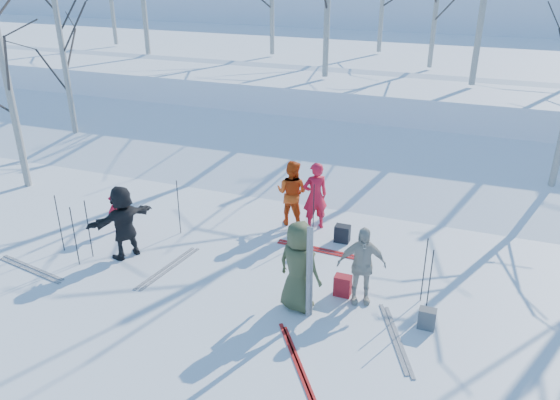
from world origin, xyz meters
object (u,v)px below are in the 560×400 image
at_px(skier_cream_east, 361,265).
at_px(backpack_grey, 427,319).
at_px(dog, 308,247).
at_px(skier_grey_west, 123,222).
at_px(skier_olive_center, 299,267).
at_px(skier_redor_behind, 292,193).
at_px(backpack_dark, 342,234).
at_px(backpack_red, 343,286).
at_px(skier_red_seated, 118,212).
at_px(skier_red_north, 315,196).

height_order(skier_cream_east, backpack_grey, skier_cream_east).
bearing_deg(dog, skier_grey_west, -26.28).
xyz_separation_m(skier_olive_center, skier_redor_behind, (-1.27, 3.23, -0.07)).
height_order(dog, backpack_dark, dog).
xyz_separation_m(skier_grey_west, backpack_red, (4.78, 0.18, -0.61)).
relative_size(skier_redor_behind, skier_red_seated, 1.66).
bearing_deg(backpack_red, backpack_grey, -15.81).
distance_m(skier_redor_behind, dog, 1.75).
bearing_deg(skier_red_seated, backpack_grey, -87.48).
relative_size(skier_olive_center, skier_grey_west, 1.07).
bearing_deg(skier_olive_center, skier_grey_west, 8.22).
bearing_deg(skier_grey_west, dog, 136.50).
height_order(skier_grey_west, dog, skier_grey_west).
distance_m(skier_red_seated, skier_grey_west, 1.32).
bearing_deg(skier_red_north, backpack_dark, 115.37).
height_order(backpack_red, backpack_grey, backpack_red).
xyz_separation_m(skier_grey_west, backpack_grey, (6.42, -0.29, -0.63)).
height_order(skier_grey_west, backpack_dark, skier_grey_west).
height_order(skier_cream_east, skier_grey_west, skier_grey_west).
relative_size(skier_redor_behind, backpack_red, 3.85).
distance_m(skier_olive_center, backpack_dark, 2.85).
xyz_separation_m(backpack_grey, backpack_dark, (-2.19, 2.55, 0.01)).
bearing_deg(skier_redor_behind, skier_red_seated, 31.27).
xyz_separation_m(skier_red_seated, backpack_grey, (7.29, -1.22, -0.30)).
height_order(skier_red_north, skier_cream_east, skier_red_north).
relative_size(skier_cream_east, backpack_grey, 4.09).
xyz_separation_m(skier_redor_behind, skier_grey_west, (-2.84, -2.73, 0.01)).
distance_m(skier_grey_west, backpack_grey, 6.46).
bearing_deg(backpack_dark, backpack_grey, -49.32).
height_order(skier_red_seated, dog, skier_red_seated).
xyz_separation_m(skier_olive_center, skier_red_north, (-0.68, 3.20, -0.05)).
bearing_deg(skier_red_north, skier_red_seated, -13.46).
height_order(skier_red_seated, skier_grey_west, skier_grey_west).
xyz_separation_m(skier_olive_center, backpack_dark, (0.12, 2.76, -0.68)).
bearing_deg(backpack_grey, skier_redor_behind, 139.90).
xyz_separation_m(skier_cream_east, dog, (-1.41, 1.23, -0.55)).
distance_m(skier_olive_center, skier_red_seated, 5.19).
xyz_separation_m(skier_red_seated, dog, (4.58, 0.39, -0.26)).
height_order(backpack_red, backpack_dark, backpack_red).
bearing_deg(skier_red_north, skier_cream_east, 87.39).
distance_m(skier_olive_center, dog, 1.98).
height_order(skier_olive_center, backpack_red, skier_olive_center).
bearing_deg(dog, skier_red_seated, -41.08).
relative_size(skier_red_seated, skier_cream_east, 0.63).
height_order(skier_grey_west, backpack_grey, skier_grey_west).
relative_size(skier_redor_behind, skier_cream_east, 1.04).
bearing_deg(backpack_red, skier_redor_behind, 127.28).
relative_size(skier_red_seated, dog, 1.78).
distance_m(skier_cream_east, backpack_red, 0.67).
xyz_separation_m(skier_redor_behind, dog, (0.88, -1.40, -0.58)).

